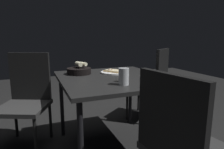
{
  "coord_description": "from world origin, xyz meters",
  "views": [
    {
      "loc": [
        0.67,
        1.61,
        1.08
      ],
      "look_at": [
        0.01,
        -0.0,
        0.74
      ],
      "focal_mm": 30.94,
      "sensor_mm": 36.0,
      "label": 1
    }
  ],
  "objects_px": {
    "chair_near": "(26,95)",
    "chair_spare": "(153,81)",
    "chair_far": "(182,143)",
    "pepper_shaker": "(123,77)",
    "pizza_plate": "(114,72)",
    "beer_glass": "(124,78)",
    "dining_table": "(113,83)",
    "bread_basket": "(79,70)"
  },
  "relations": [
    {
      "from": "chair_near",
      "to": "chair_spare",
      "type": "height_order",
      "value": "chair_spare"
    },
    {
      "from": "chair_far",
      "to": "pepper_shaker",
      "type": "bearing_deg",
      "value": -86.62
    },
    {
      "from": "chair_near",
      "to": "chair_far",
      "type": "distance_m",
      "value": 1.54
    },
    {
      "from": "pizza_plate",
      "to": "beer_glass",
      "type": "bearing_deg",
      "value": 75.19
    },
    {
      "from": "dining_table",
      "to": "beer_glass",
      "type": "height_order",
      "value": "beer_glass"
    },
    {
      "from": "beer_glass",
      "to": "bread_basket",
      "type": "bearing_deg",
      "value": -69.39
    },
    {
      "from": "bread_basket",
      "to": "pepper_shaker",
      "type": "xyz_separation_m",
      "value": [
        -0.26,
        0.48,
        0.0
      ]
    },
    {
      "from": "dining_table",
      "to": "pepper_shaker",
      "type": "height_order",
      "value": "pepper_shaker"
    },
    {
      "from": "dining_table",
      "to": "chair_near",
      "type": "relative_size",
      "value": 1.11
    },
    {
      "from": "chair_near",
      "to": "beer_glass",
      "type": "bearing_deg",
      "value": 133.72
    },
    {
      "from": "chair_far",
      "to": "beer_glass",
      "type": "bearing_deg",
      "value": -81.69
    },
    {
      "from": "dining_table",
      "to": "pepper_shaker",
      "type": "xyz_separation_m",
      "value": [
        -0.0,
        0.22,
        0.1
      ]
    },
    {
      "from": "dining_table",
      "to": "pizza_plate",
      "type": "bearing_deg",
      "value": -116.06
    },
    {
      "from": "beer_glass",
      "to": "chair_spare",
      "type": "relative_size",
      "value": 0.14
    },
    {
      "from": "pepper_shaker",
      "to": "chair_spare",
      "type": "relative_size",
      "value": 0.09
    },
    {
      "from": "dining_table",
      "to": "chair_far",
      "type": "height_order",
      "value": "chair_far"
    },
    {
      "from": "bread_basket",
      "to": "chair_spare",
      "type": "height_order",
      "value": "chair_spare"
    },
    {
      "from": "pizza_plate",
      "to": "chair_spare",
      "type": "bearing_deg",
      "value": -157.67
    },
    {
      "from": "pizza_plate",
      "to": "pepper_shaker",
      "type": "height_order",
      "value": "pepper_shaker"
    },
    {
      "from": "pizza_plate",
      "to": "beer_glass",
      "type": "xyz_separation_m",
      "value": [
        0.13,
        0.49,
        0.05
      ]
    },
    {
      "from": "dining_table",
      "to": "pizza_plate",
      "type": "xyz_separation_m",
      "value": [
        -0.09,
        -0.18,
        0.07
      ]
    },
    {
      "from": "dining_table",
      "to": "bread_basket",
      "type": "distance_m",
      "value": 0.38
    },
    {
      "from": "beer_glass",
      "to": "dining_table",
      "type": "bearing_deg",
      "value": -97.73
    },
    {
      "from": "pepper_shaker",
      "to": "chair_far",
      "type": "distance_m",
      "value": 0.7
    },
    {
      "from": "pizza_plate",
      "to": "bread_basket",
      "type": "height_order",
      "value": "bread_basket"
    },
    {
      "from": "bread_basket",
      "to": "beer_glass",
      "type": "xyz_separation_m",
      "value": [
        -0.22,
        0.58,
        0.02
      ]
    },
    {
      "from": "bread_basket",
      "to": "pepper_shaker",
      "type": "height_order",
      "value": "bread_basket"
    },
    {
      "from": "pizza_plate",
      "to": "pepper_shaker",
      "type": "bearing_deg",
      "value": 77.61
    },
    {
      "from": "pizza_plate",
      "to": "chair_near",
      "type": "distance_m",
      "value": 0.92
    },
    {
      "from": "chair_far",
      "to": "chair_spare",
      "type": "bearing_deg",
      "value": -118.2
    },
    {
      "from": "pizza_plate",
      "to": "chair_spare",
      "type": "distance_m",
      "value": 0.75
    },
    {
      "from": "chair_spare",
      "to": "chair_far",
      "type": "bearing_deg",
      "value": 61.8
    },
    {
      "from": "bread_basket",
      "to": "pepper_shaker",
      "type": "bearing_deg",
      "value": 118.46
    },
    {
      "from": "bread_basket",
      "to": "beer_glass",
      "type": "relative_size",
      "value": 1.83
    },
    {
      "from": "beer_glass",
      "to": "chair_near",
      "type": "relative_size",
      "value": 0.14
    },
    {
      "from": "pizza_plate",
      "to": "chair_spare",
      "type": "relative_size",
      "value": 0.3
    },
    {
      "from": "bread_basket",
      "to": "chair_near",
      "type": "height_order",
      "value": "chair_near"
    },
    {
      "from": "chair_near",
      "to": "chair_far",
      "type": "height_order",
      "value": "chair_near"
    },
    {
      "from": "chair_far",
      "to": "dining_table",
      "type": "bearing_deg",
      "value": -87.41
    },
    {
      "from": "bread_basket",
      "to": "chair_near",
      "type": "xyz_separation_m",
      "value": [
        0.5,
        -0.18,
        -0.24
      ]
    },
    {
      "from": "dining_table",
      "to": "pizza_plate",
      "type": "distance_m",
      "value": 0.21
    },
    {
      "from": "pizza_plate",
      "to": "beer_glass",
      "type": "relative_size",
      "value": 2.15
    }
  ]
}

